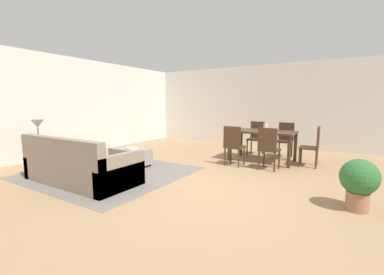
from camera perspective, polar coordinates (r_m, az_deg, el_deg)
The scene contains 17 objects.
ground_plane at distance 4.45m, azimuth 0.80°, elevation -11.07°, with size 10.80×10.80×0.00m, color #9E7A56.
wall_back at distance 8.89m, azimuth 17.74°, elevation 6.76°, with size 9.00×0.12×2.70m, color silver.
wall_left at distance 7.84m, azimuth -26.74°, elevation 6.24°, with size 0.12×11.00×2.70m, color silver.
area_rug at distance 5.60m, azimuth -17.98°, elevation -7.47°, with size 3.00×2.80×0.01m, color slate.
couch at distance 5.09m, azimuth -23.86°, elevation -6.03°, with size 2.16×0.99×0.86m.
ottoman_table at distance 6.01m, azimuth -13.60°, elevation -4.04°, with size 0.90×0.50×0.41m.
side_table at distance 6.24m, azimuth -30.98°, elevation -2.41°, with size 0.40×0.40×0.58m.
table_lamp at distance 6.18m, azimuth -31.32°, elevation 2.48°, with size 0.26×0.26×0.53m.
dining_table at distance 6.53m, azimuth 15.57°, elevation 0.61°, with size 1.54×0.90×0.76m.
dining_chair_near_left at distance 5.89m, azimuth 9.27°, elevation -1.34°, with size 0.41×0.41×0.92m.
dining_chair_near_right at distance 5.68m, azimuth 16.75°, elevation -1.90°, with size 0.42×0.42×0.92m.
dining_chair_far_left at distance 7.43m, azimuth 14.22°, elevation 0.37°, with size 0.40×0.40×0.92m.
dining_chair_far_right at distance 7.26m, azimuth 20.11°, elevation -0.03°, with size 0.43×0.43×0.92m.
dining_chair_head_east at distance 6.35m, azimuth 25.51°, elevation -1.35°, with size 0.42×0.42×0.92m.
vase_centerpiece at distance 6.51m, azimuth 16.13°, elevation 2.26°, with size 0.10×0.10×0.19m, color silver.
book_on_ottoman at distance 5.85m, azimuth -13.37°, elevation -2.43°, with size 0.26×0.20×0.03m, color silver.
potted_plant at distance 4.07m, azimuth 33.34°, elevation -8.12°, with size 0.48×0.48×0.70m.
Camera 1 is at (2.16, -3.62, 1.43)m, focal length 23.81 mm.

